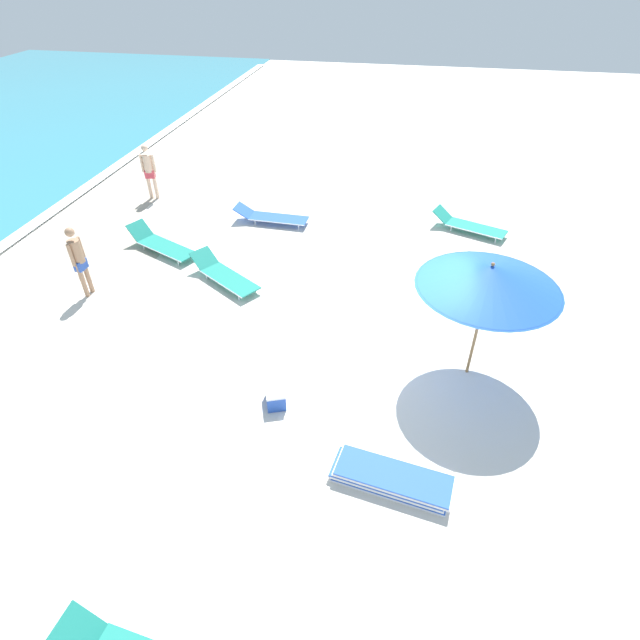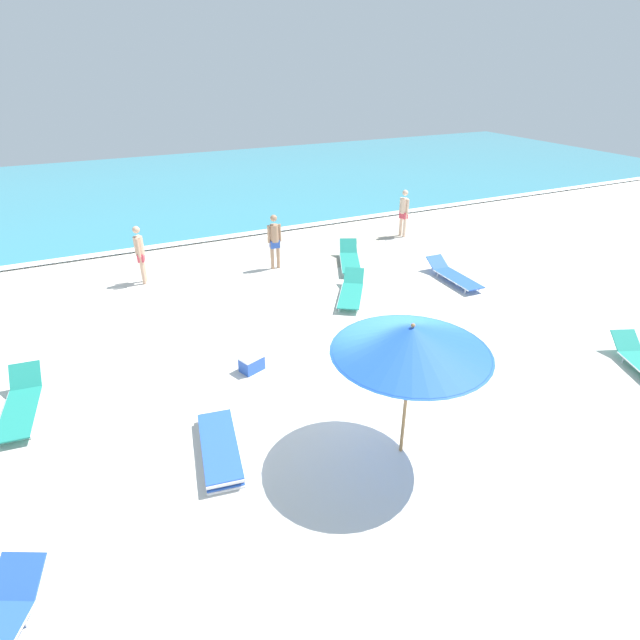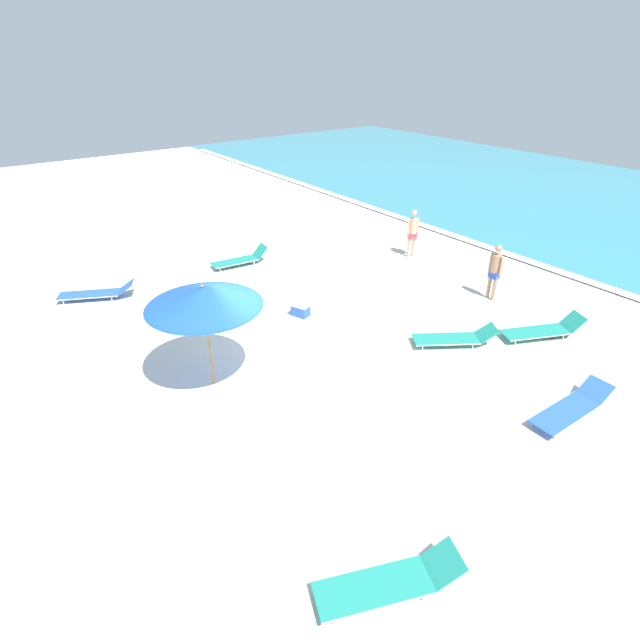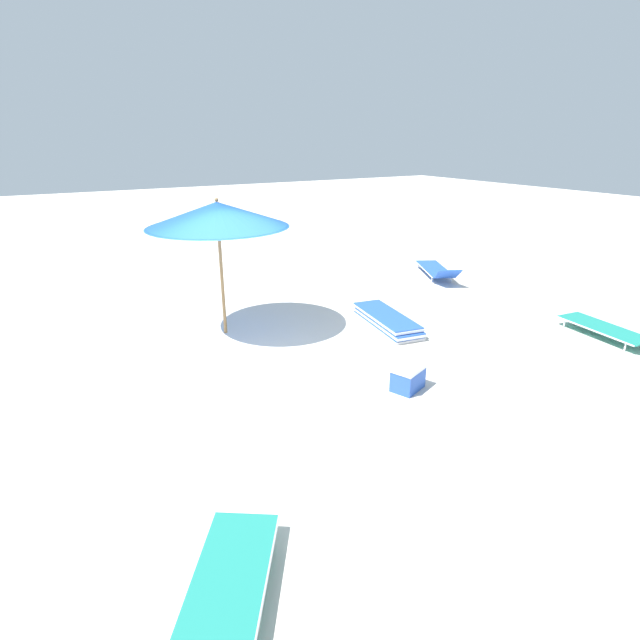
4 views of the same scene
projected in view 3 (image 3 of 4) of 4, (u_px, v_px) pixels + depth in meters
name	position (u px, v px, depth m)	size (l,w,h in m)	color
ground_plane	(276.00, 367.00, 12.38)	(60.00, 60.00, 0.16)	silver
beach_umbrella	(203.00, 297.00, 10.58)	(2.53, 2.53, 2.52)	#9E7547
lounger_stack	(210.00, 316.00, 14.28)	(0.91, 1.98, 0.24)	blue
sun_lounger_under_umbrella	(97.00, 293.00, 15.44)	(1.55, 2.30, 0.50)	blue
sun_lounger_beside_umbrella	(572.00, 408.00, 10.53)	(0.69, 2.24, 0.46)	blue
sun_lounger_near_water_left	(389.00, 582.00, 7.09)	(1.36, 2.22, 0.50)	#1E8475
sun_lounger_near_water_right	(240.00, 259.00, 17.85)	(0.82, 2.08, 0.59)	#1E8475
sun_lounger_mid_beach_solo	(454.00, 338.00, 13.05)	(1.69, 2.12, 0.51)	#1E8475
sun_lounger_mid_beach_pair_a	(543.00, 330.00, 13.40)	(1.47, 2.26, 0.57)	#1E8475
beachgoer_wading_adult	(495.00, 269.00, 15.06)	(0.45, 0.27, 1.76)	#A37A5B
beachgoer_strolling_adult	(413.00, 231.00, 18.20)	(0.27, 0.44, 1.76)	tan
cooler_box	(301.00, 310.00, 14.48)	(0.59, 0.51, 0.37)	blue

